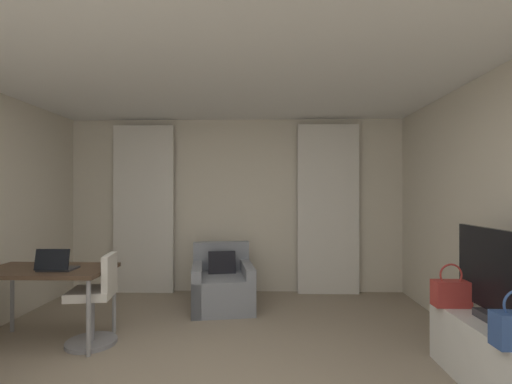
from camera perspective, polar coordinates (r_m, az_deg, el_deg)
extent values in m
cube|color=beige|center=(5.52, -3.17, -2.09)|extent=(5.12, 0.06, 2.60)
cube|color=white|center=(2.75, -8.83, 24.41)|extent=(5.12, 6.12, 0.06)
cube|color=silver|center=(5.67, -17.28, -2.54)|extent=(0.90, 0.06, 2.50)
cube|color=silver|center=(5.45, 11.30, -2.64)|extent=(0.90, 0.06, 2.50)
cube|color=gray|center=(4.86, -5.32, -15.34)|extent=(0.90, 0.99, 0.43)
cube|color=gray|center=(5.13, -5.51, -9.92)|extent=(0.78, 0.26, 0.38)
cube|color=gray|center=(4.87, -1.39, -14.46)|extent=(0.26, 0.88, 0.57)
cube|color=gray|center=(4.84, -9.27, -14.55)|extent=(0.26, 0.88, 0.57)
cube|color=black|center=(4.92, -5.39, -11.41)|extent=(0.39, 0.26, 0.37)
cube|color=#4C3828|center=(4.21, -30.04, -10.64)|extent=(1.21, 0.66, 0.04)
cylinder|color=#99999E|center=(4.81, -34.04, -13.79)|extent=(0.04, 0.04, 0.70)
cylinder|color=#99999E|center=(4.29, -21.45, -15.52)|extent=(0.04, 0.04, 0.70)
cylinder|color=#99999E|center=(3.80, -24.90, -17.55)|extent=(0.04, 0.04, 0.70)
cylinder|color=gray|center=(4.10, -24.51, -17.98)|extent=(0.06, 0.06, 0.46)
cylinder|color=gray|center=(4.17, -24.51, -20.73)|extent=(0.48, 0.48, 0.04)
cube|color=silver|center=(4.02, -24.50, -14.32)|extent=(0.46, 0.46, 0.08)
cube|color=silver|center=(3.93, -22.08, -11.52)|extent=(0.11, 0.36, 0.34)
cube|color=#2D2D33|center=(4.08, -28.70, -10.57)|extent=(0.33, 0.23, 0.02)
cube|color=black|center=(3.96, -29.47, -9.27)|extent=(0.32, 0.06, 0.20)
cube|color=white|center=(3.47, 34.24, -20.87)|extent=(0.52, 1.20, 0.51)
cube|color=#333338|center=(3.41, 33.96, -16.24)|extent=(0.20, 0.36, 0.06)
cube|color=black|center=(3.33, 33.95, -10.44)|extent=(0.04, 1.04, 0.64)
cube|color=#B73833|center=(3.64, 28.39, -13.90)|extent=(0.30, 0.14, 0.22)
torus|color=#B73833|center=(3.61, 28.38, -11.43)|extent=(0.20, 0.02, 0.20)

